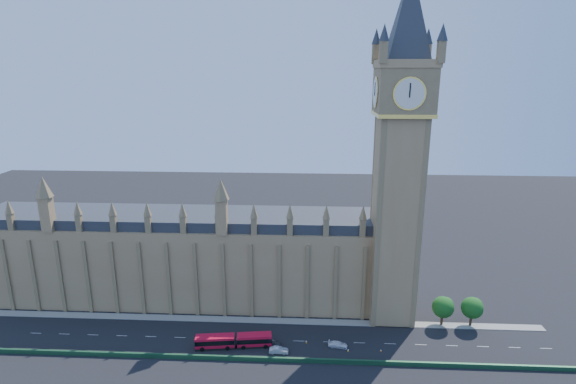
{
  "coord_description": "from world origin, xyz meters",
  "views": [
    {
      "loc": [
        14.48,
        -104.44,
        69.55
      ],
      "look_at": [
        8.61,
        10.0,
        38.27
      ],
      "focal_mm": 28.0,
      "sensor_mm": 36.0,
      "label": 1
    }
  ],
  "objects_px": {
    "car_grey": "(274,344)",
    "car_white": "(338,344)",
    "red_bus": "(234,341)",
    "car_silver": "(279,350)"
  },
  "relations": [
    {
      "from": "car_white",
      "to": "car_grey",
      "type": "bearing_deg",
      "value": 98.76
    },
    {
      "from": "red_bus",
      "to": "car_grey",
      "type": "bearing_deg",
      "value": -1.92
    },
    {
      "from": "car_grey",
      "to": "car_white",
      "type": "distance_m",
      "value": 16.74
    },
    {
      "from": "red_bus",
      "to": "car_grey",
      "type": "distance_m",
      "value": 10.37
    },
    {
      "from": "car_grey",
      "to": "car_silver",
      "type": "xyz_separation_m",
      "value": [
        1.59,
        -3.05,
        0.16
      ]
    },
    {
      "from": "red_bus",
      "to": "car_white",
      "type": "height_order",
      "value": "red_bus"
    },
    {
      "from": "car_silver",
      "to": "car_white",
      "type": "distance_m",
      "value": 15.52
    },
    {
      "from": "car_silver",
      "to": "car_grey",
      "type": "bearing_deg",
      "value": 27.46
    },
    {
      "from": "car_grey",
      "to": "car_white",
      "type": "relative_size",
      "value": 0.76
    },
    {
      "from": "red_bus",
      "to": "car_grey",
      "type": "xyz_separation_m",
      "value": [
        10.27,
        0.94,
        -1.11
      ]
    }
  ]
}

